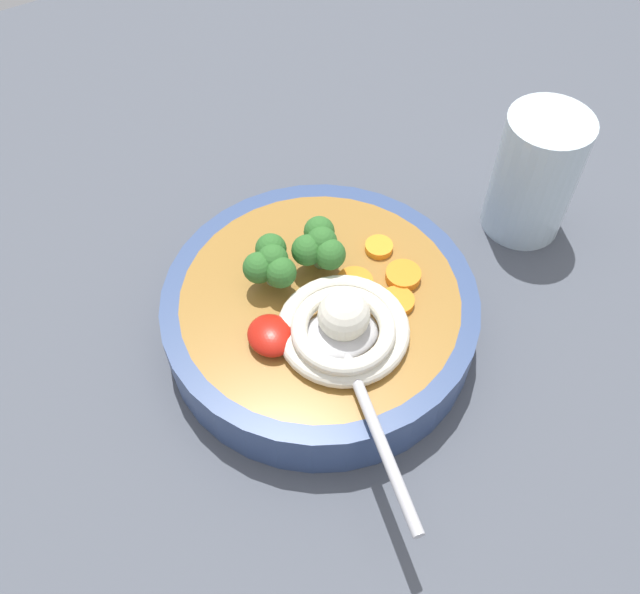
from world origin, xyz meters
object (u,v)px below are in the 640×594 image
(soup_bowl, at_px, (320,314))
(noodle_pile, at_px, (343,326))
(soup_spoon, at_px, (345,351))
(drinking_glass, at_px, (535,175))

(soup_bowl, distance_m, noodle_pile, 0.05)
(soup_spoon, bearing_deg, drinking_glass, 118.72)
(soup_spoon, bearing_deg, noodle_pile, 164.10)
(noodle_pile, xyz_separation_m, soup_spoon, (0.02, -0.01, -0.01))
(soup_bowl, relative_size, soup_spoon, 1.39)
(drinking_glass, bearing_deg, soup_spoon, -74.57)
(soup_bowl, bearing_deg, drinking_glass, 92.37)
(soup_bowl, xyz_separation_m, drinking_glass, (-0.01, 0.22, 0.03))
(soup_bowl, distance_m, drinking_glass, 0.22)
(soup_bowl, distance_m, soup_spoon, 0.06)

